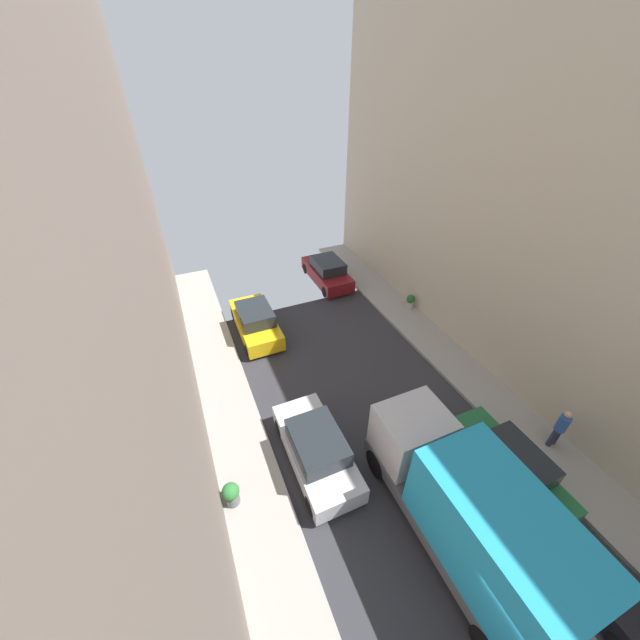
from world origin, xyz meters
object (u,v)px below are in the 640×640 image
object	(u,v)px
delivery_truck	(469,511)
potted_plant_1	(410,301)
pedestrian	(560,428)
potted_plant_0	(231,494)
parked_car_right_3	(507,466)
parked_car_left_3	(316,449)
parked_car_left_4	(256,321)
parked_car_right_4	(327,272)

from	to	relation	value
delivery_truck	potted_plant_1	size ratio (longest dim) A/B	8.41
pedestrian	potted_plant_0	size ratio (longest dim) A/B	1.99
parked_car_right_3	parked_car_left_3	bearing A→B (deg)	150.74
potted_plant_1	parked_car_left_4	bearing A→B (deg)	170.92
pedestrian	potted_plant_0	distance (m)	11.22
parked_car_right_3	potted_plant_0	size ratio (longest dim) A/B	4.85
parked_car_right_3	potted_plant_1	distance (m)	9.99
parked_car_right_3	pedestrian	size ratio (longest dim) A/B	2.44
delivery_truck	pedestrian	distance (m)	5.44
parked_car_right_3	parked_car_right_4	bearing A→B (deg)	90.00
parked_car_left_3	parked_car_right_4	world-z (taller)	same
parked_car_right_3	potted_plant_0	distance (m)	8.79
parked_car_right_4	pedestrian	xyz separation A→B (m)	(2.57, -13.90, 0.35)
pedestrian	potted_plant_1	bearing A→B (deg)	87.59
parked_car_left_3	potted_plant_1	world-z (taller)	parked_car_left_3
delivery_truck	potted_plant_1	xyz separation A→B (m)	(5.66, 10.46, -1.23)
parked_car_right_4	parked_car_right_3	bearing A→B (deg)	-90.00
parked_car_right_3	pedestrian	xyz separation A→B (m)	(2.57, 0.24, 0.35)
parked_car_left_3	parked_car_left_4	world-z (taller)	same
parked_car_right_3	delivery_truck	world-z (taller)	delivery_truck
parked_car_left_4	pedestrian	xyz separation A→B (m)	(7.97, -10.64, 0.35)
potted_plant_1	pedestrian	bearing A→B (deg)	-92.41
parked_car_left_4	parked_car_right_3	bearing A→B (deg)	-63.60
potted_plant_1	parked_car_left_3	bearing A→B (deg)	-142.07
parked_car_right_4	parked_car_left_3	bearing A→B (deg)	-115.92
parked_car_right_4	delivery_truck	xyz separation A→B (m)	(-2.70, -15.06, 1.07)
parked_car_right_4	pedestrian	bearing A→B (deg)	-79.52
parked_car_left_3	pedestrian	bearing A→B (deg)	-19.27
parked_car_left_4	parked_car_right_4	world-z (taller)	same
parked_car_left_4	pedestrian	bearing A→B (deg)	-53.16
potted_plant_1	potted_plant_0	bearing A→B (deg)	-148.83
delivery_truck	pedestrian	world-z (taller)	delivery_truck
parked_car_right_3	potted_plant_0	bearing A→B (deg)	162.21
potted_plant_0	delivery_truck	bearing A→B (deg)	-32.45
parked_car_left_4	pedestrian	distance (m)	13.30
delivery_truck	potted_plant_1	bearing A→B (deg)	61.58
parked_car_right_3	pedestrian	world-z (taller)	pedestrian
parked_car_right_3	delivery_truck	bearing A→B (deg)	-161.19
parked_car_left_4	potted_plant_0	distance (m)	8.71
parked_car_left_4	potted_plant_1	bearing A→B (deg)	-9.08
parked_car_left_3	parked_car_left_4	distance (m)	7.85
parked_car_right_3	parked_car_right_4	xyz separation A→B (m)	(0.00, 14.14, 0.00)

